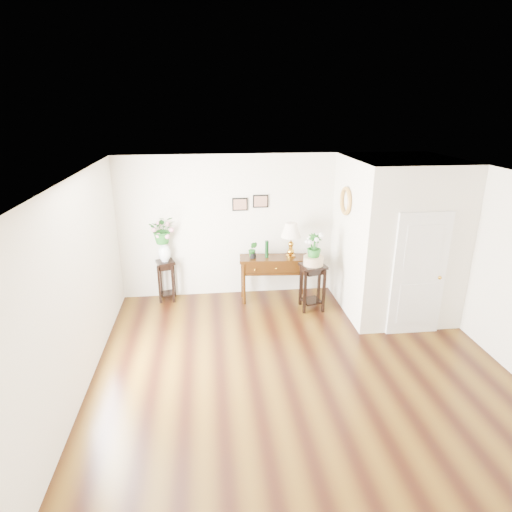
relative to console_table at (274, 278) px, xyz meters
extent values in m
cube|color=#4E330C|center=(0.03, -2.35, -0.44)|extent=(6.00, 5.50, 0.02)
cube|color=white|center=(0.03, -2.35, 2.36)|extent=(6.00, 5.50, 0.02)
cube|color=silver|center=(0.03, 0.40, 0.96)|extent=(6.00, 0.02, 2.80)
cube|color=silver|center=(0.03, -5.10, 0.96)|extent=(6.00, 0.02, 2.80)
cube|color=silver|center=(-2.97, -2.35, 0.96)|extent=(0.02, 5.50, 2.80)
cube|color=silver|center=(3.03, -2.35, 0.96)|extent=(0.02, 5.50, 2.80)
cube|color=silver|center=(2.13, -0.57, 0.96)|extent=(1.80, 1.95, 2.80)
cube|color=silver|center=(2.13, -1.57, 0.61)|extent=(0.90, 0.05, 2.10)
cube|color=black|center=(-0.62, 0.38, 1.41)|extent=(0.30, 0.02, 0.25)
cube|color=black|center=(-0.22, 0.38, 1.46)|extent=(0.30, 0.02, 0.25)
torus|color=gold|center=(1.19, -0.45, 1.61)|extent=(0.07, 0.51, 0.51)
cube|color=black|center=(0.00, 0.00, 0.00)|extent=(1.36, 0.54, 0.88)
cube|color=#B38121|center=(0.32, 0.00, 0.79)|extent=(0.50, 0.50, 0.68)
cylinder|color=black|center=(-0.14, 0.00, 0.61)|extent=(0.08, 0.08, 0.34)
imported|color=#1A5A1A|center=(-0.41, 0.00, 0.60)|extent=(0.21, 0.18, 0.31)
cube|color=black|center=(-2.09, 0.20, -0.03)|extent=(0.40, 0.40, 0.82)
imported|color=#1A5A1A|center=(-2.09, 0.20, 1.05)|extent=(0.51, 0.45, 0.54)
cube|color=black|center=(0.65, -0.49, 0.00)|extent=(0.51, 0.51, 0.88)
cylinder|color=tan|center=(0.65, -0.49, 0.52)|extent=(0.47, 0.47, 0.16)
imported|color=#1A5A1A|center=(0.65, -0.49, 0.80)|extent=(0.34, 0.34, 0.46)
camera|label=1|loc=(-1.24, -7.65, 3.25)|focal=30.00mm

